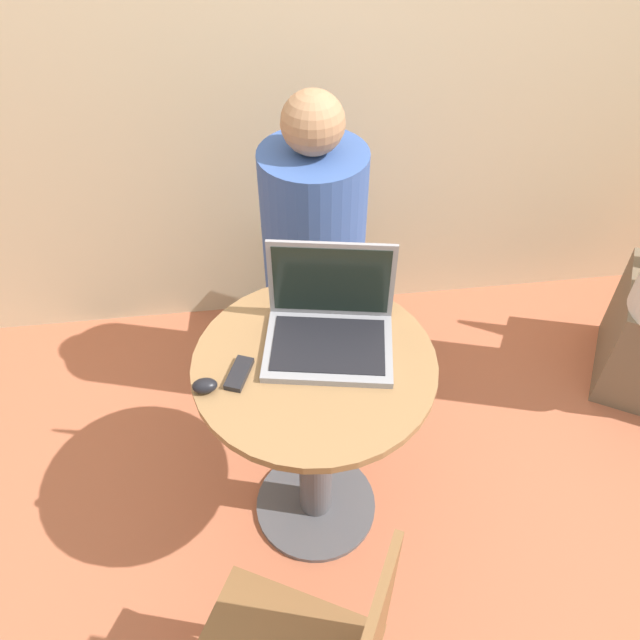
# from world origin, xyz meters

# --- Properties ---
(ground_plane) EXTENTS (12.00, 12.00, 0.00)m
(ground_plane) POSITION_xyz_m (0.00, 0.00, 0.00)
(ground_plane) COLOR #B26042
(back_wall) EXTENTS (7.00, 0.05, 2.60)m
(back_wall) POSITION_xyz_m (0.00, 1.06, 1.30)
(back_wall) COLOR beige
(back_wall) RESTS_ON ground_plane
(round_table) EXTENTS (0.65, 0.65, 0.76)m
(round_table) POSITION_xyz_m (0.00, 0.00, 0.50)
(round_table) COLOR #4C4C51
(round_table) RESTS_ON ground_plane
(laptop) EXTENTS (0.38, 0.31, 0.26)m
(laptop) POSITION_xyz_m (0.05, 0.08, 0.82)
(laptop) COLOR gray
(laptop) RESTS_ON round_table
(cell_phone) EXTENTS (0.08, 0.12, 0.02)m
(cell_phone) POSITION_xyz_m (-0.20, -0.03, 0.77)
(cell_phone) COLOR black
(cell_phone) RESTS_ON round_table
(computer_mouse) EXTENTS (0.06, 0.04, 0.03)m
(computer_mouse) POSITION_xyz_m (-0.28, -0.06, 0.78)
(computer_mouse) COLOR black
(computer_mouse) RESTS_ON round_table
(person_seated) EXTENTS (0.37, 0.54, 1.23)m
(person_seated) POSITION_xyz_m (0.07, 0.64, 0.51)
(person_seated) COLOR #4C4742
(person_seated) RESTS_ON ground_plane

